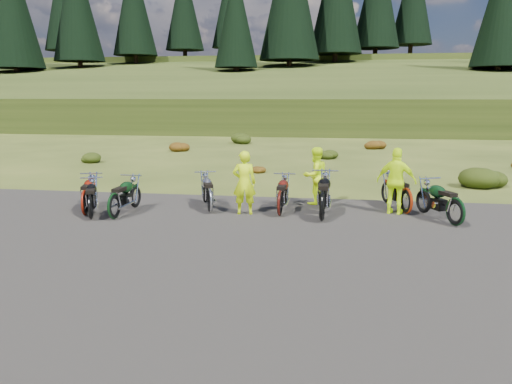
% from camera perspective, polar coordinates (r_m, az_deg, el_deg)
% --- Properties ---
extents(ground, '(300.00, 300.00, 0.00)m').
position_cam_1_polar(ground, '(12.60, -4.26, -4.22)').
color(ground, '#354216').
rests_on(ground, ground).
extents(gravel_pad, '(20.00, 12.00, 0.04)m').
position_cam_1_polar(gravel_pad, '(10.74, -6.62, -6.98)').
color(gravel_pad, black).
rests_on(gravel_pad, ground).
extents(hill_slope, '(300.00, 45.97, 9.37)m').
position_cam_1_polar(hill_slope, '(62.00, 6.04, 7.94)').
color(hill_slope, '#2A3812').
rests_on(hill_slope, ground).
extents(hill_plateau, '(300.00, 90.00, 9.17)m').
position_cam_1_polar(hill_plateau, '(121.93, 7.33, 9.42)').
color(hill_plateau, '#2A3812').
rests_on(hill_plateau, ground).
extents(conifer_14, '(5.28, 5.28, 14.00)m').
position_cam_1_polar(conifer_14, '(98.79, -25.84, 17.71)').
color(conifer_14, black).
rests_on(conifer_14, ground).
extents(conifer_16, '(7.48, 7.48, 19.00)m').
position_cam_1_polar(conifer_16, '(76.38, -26.26, 18.99)').
color(conifer_16, black).
rests_on(conifer_16, ground).
extents(conifer_17, '(7.04, 7.04, 18.00)m').
position_cam_1_polar(conifer_17, '(78.59, -19.86, 19.71)').
color(conifer_17, black).
rests_on(conifer_17, ground).
extents(conifer_18, '(6.60, 6.60, 17.00)m').
position_cam_1_polar(conifer_18, '(81.63, -13.83, 20.18)').
color(conifer_18, black).
rests_on(conifer_18, ground).
extents(conifer_19, '(6.16, 6.16, 16.00)m').
position_cam_1_polar(conifer_19, '(85.42, -8.25, 20.42)').
color(conifer_19, black).
rests_on(conifer_19, ground).
extents(conifer_20, '(5.72, 5.72, 15.00)m').
position_cam_1_polar(conifer_20, '(89.79, -3.18, 20.24)').
color(conifer_20, black).
rests_on(conifer_20, ground).
extents(conifer_21, '(5.28, 5.28, 14.00)m').
position_cam_1_polar(conifer_21, '(63.63, -2.33, 19.42)').
color(conifer_21, black).
rests_on(conifer_21, ground).
extents(conifer_26, '(6.16, 6.16, 16.00)m').
position_cam_1_polar(conifer_26, '(64.33, 26.44, 18.96)').
color(conifer_26, black).
rests_on(conifer_26, ground).
extents(shrub_1, '(1.03, 1.03, 0.61)m').
position_cam_1_polar(shrub_1, '(26.16, -18.45, 3.89)').
color(shrub_1, '#1E2F0B').
rests_on(shrub_1, ground).
extents(shrub_2, '(1.30, 1.30, 0.77)m').
position_cam_1_polar(shrub_2, '(29.96, -8.89, 5.32)').
color(shrub_2, '#612A0C').
rests_on(shrub_2, ground).
extents(shrub_3, '(1.56, 1.56, 0.92)m').
position_cam_1_polar(shrub_3, '(34.40, -1.60, 6.30)').
color(shrub_3, '#1E2F0B').
rests_on(shrub_3, ground).
extents(shrub_4, '(0.77, 0.77, 0.45)m').
position_cam_1_polar(shrub_4, '(21.50, 0.09, 2.81)').
color(shrub_4, '#612A0C').
rests_on(shrub_4, ground).
extents(shrub_5, '(1.03, 1.03, 0.61)m').
position_cam_1_polar(shrub_5, '(26.52, 8.01, 4.44)').
color(shrub_5, '#1E2F0B').
rests_on(shrub_5, ground).
extents(shrub_6, '(1.30, 1.30, 0.77)m').
position_cam_1_polar(shrub_6, '(31.90, 13.36, 5.50)').
color(shrub_6, '#612A0C').
rests_on(shrub_6, ground).
extents(shrub_7, '(1.56, 1.56, 0.92)m').
position_cam_1_polar(shrub_7, '(19.96, 24.67, 1.83)').
color(shrub_7, '#1E2F0B').
rests_on(shrub_7, ground).
extents(motorcycle_0, '(1.34, 2.01, 1.00)m').
position_cam_1_polar(motorcycle_0, '(14.11, -18.31, -3.09)').
color(motorcycle_0, black).
rests_on(motorcycle_0, ground).
extents(motorcycle_1, '(1.18, 2.10, 1.04)m').
position_cam_1_polar(motorcycle_1, '(14.63, -18.89, -2.64)').
color(motorcycle_1, maroon).
rests_on(motorcycle_1, ground).
extents(motorcycle_2, '(0.76, 2.04, 1.05)m').
position_cam_1_polar(motorcycle_2, '(13.97, -15.83, -3.09)').
color(motorcycle_2, black).
rests_on(motorcycle_2, ground).
extents(motorcycle_3, '(1.31, 2.10, 1.04)m').
position_cam_1_polar(motorcycle_3, '(14.20, -5.26, -2.48)').
color(motorcycle_3, '#9E9EA2').
rests_on(motorcycle_3, ground).
extents(motorcycle_4, '(0.70, 2.00, 1.04)m').
position_cam_1_polar(motorcycle_4, '(13.79, 2.73, -2.85)').
color(motorcycle_4, '#49110C').
rests_on(motorcycle_4, ground).
extents(motorcycle_5, '(0.84, 2.32, 1.20)m').
position_cam_1_polar(motorcycle_5, '(13.34, 7.52, -3.42)').
color(motorcycle_5, black).
rests_on(motorcycle_5, ground).
extents(motorcycle_6, '(1.26, 2.19, 1.09)m').
position_cam_1_polar(motorcycle_6, '(14.64, 16.72, -2.50)').
color(motorcycle_6, '#98260B').
rests_on(motorcycle_6, ground).
extents(motorcycle_7, '(1.48, 2.17, 1.08)m').
position_cam_1_polar(motorcycle_7, '(13.73, 21.73, -3.71)').
color(motorcycle_7, black).
rests_on(motorcycle_7, ground).
extents(person_middle, '(0.70, 0.51, 1.78)m').
position_cam_1_polar(person_middle, '(13.81, -1.35, 0.95)').
color(person_middle, '#C8ED0C').
rests_on(person_middle, ground).
extents(person_right_a, '(1.07, 1.04, 1.73)m').
position_cam_1_polar(person_right_a, '(15.25, 6.78, 1.75)').
color(person_right_a, '#C8ED0C').
rests_on(person_right_a, ground).
extents(person_right_b, '(1.18, 0.78, 1.86)m').
position_cam_1_polar(person_right_b, '(14.37, 15.74, 1.09)').
color(person_right_b, '#C8ED0C').
rests_on(person_right_b, ground).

